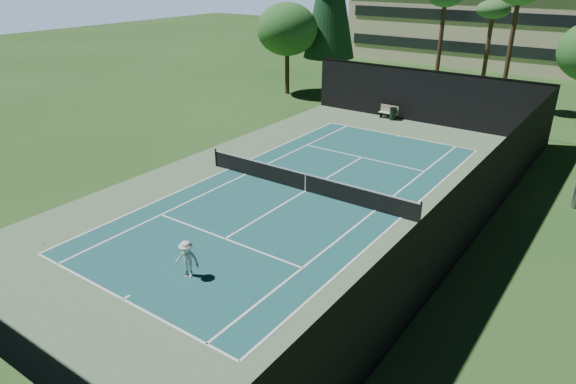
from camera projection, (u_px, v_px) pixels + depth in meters
name	position (u px, v px, depth m)	size (l,w,h in m)	color
ground	(305.00, 191.00, 27.36)	(160.00, 160.00, 0.00)	#244A1B
apron_slab	(305.00, 191.00, 27.36)	(18.00, 32.00, 0.01)	#557552
court_surface	(305.00, 191.00, 27.35)	(10.97, 23.77, 0.01)	#1A5456
court_lines	(305.00, 191.00, 27.35)	(11.07, 23.87, 0.01)	white
tennis_net	(305.00, 182.00, 27.13)	(12.90, 0.10, 1.10)	black
fence	(306.00, 155.00, 26.59)	(18.04, 32.05, 4.03)	black
player	(187.00, 259.00, 19.58)	(1.00, 0.57, 1.54)	white
tennis_ball_a	(43.00, 243.00, 22.23)	(0.07, 0.07, 0.07)	#E8F036
tennis_ball_b	(262.00, 172.00, 29.72)	(0.08, 0.08, 0.08)	#BECD2E
tennis_ball_c	(379.00, 197.00, 26.58)	(0.08, 0.08, 0.08)	#D2E634
tennis_ball_d	(267.00, 144.00, 34.45)	(0.06, 0.06, 0.06)	#D6EA35
park_bench	(389.00, 111.00, 40.14)	(1.50, 0.45, 1.02)	beige
trash_bin	(393.00, 114.00, 39.74)	(0.56, 0.56, 0.95)	black
palm_a	(445.00, 2.00, 42.98)	(2.80, 2.80, 9.32)	#4D3121
palm_b	(493.00, 13.00, 42.96)	(2.80, 2.80, 8.42)	#4F3822
palm_c	(518.00, 0.00, 38.89)	(2.80, 2.80, 9.77)	#492F1F
decid_tree_c	(287.00, 29.00, 45.84)	(5.44, 5.44, 8.09)	#4D3921
campus_building	(523.00, 29.00, 59.92)	(40.50, 12.50, 8.30)	beige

